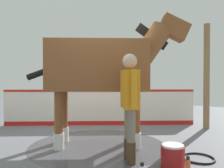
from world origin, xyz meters
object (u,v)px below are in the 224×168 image
Objects in this scene: handler at (130,99)px; hose_coil at (198,158)px; horse at (103,68)px; wash_bucket at (173,156)px; bottle_spray at (188,166)px.

handler reaches higher than hose_coil.
wash_bucket is (-1.52, 0.44, -1.37)m from horse.
wash_bucket is at bearing -49.23° from horse.
horse is at bearing -17.96° from bottle_spray.
wash_bucket is (-0.66, -0.10, -0.83)m from handler.
wash_bucket is 0.65m from hose_coil.
horse is 10.83× the size of bottle_spray.
horse is 5.38× the size of hose_coil.
handler is at bearing -2.31° from bottle_spray.
bottle_spray is (-1.77, 0.57, -1.42)m from horse.
horse is at bearing -16.06° from wash_bucket.
handler is at bearing -65.24° from horse.
wash_bucket reaches higher than hose_coil.
handler is 4.90× the size of wash_bucket.
handler is (-0.85, 0.54, -0.54)m from horse.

